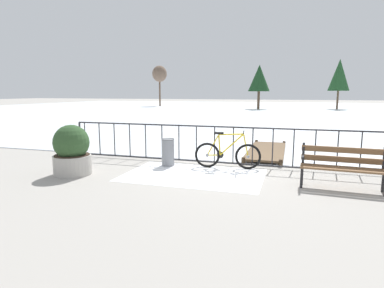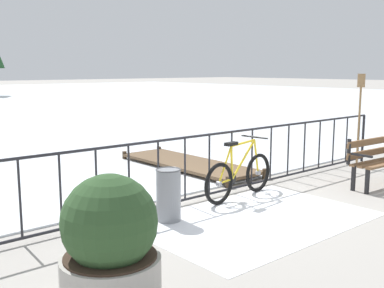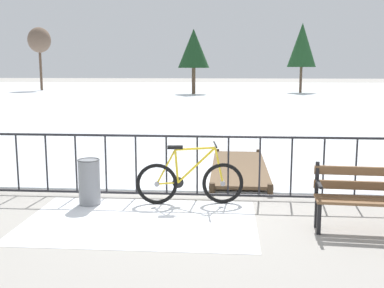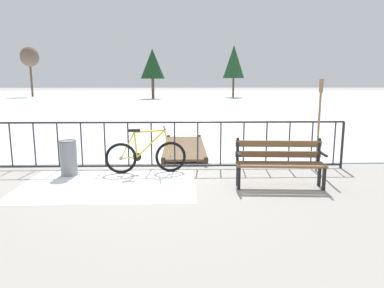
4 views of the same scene
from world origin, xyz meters
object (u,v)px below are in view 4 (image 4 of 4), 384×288
at_px(bicycle_near_railing, 146,156).
at_px(park_bench, 279,159).
at_px(trash_bin, 69,158).
at_px(oar_upright, 319,119).

distance_m(bicycle_near_railing, park_bench, 2.78).
height_order(park_bench, trash_bin, park_bench).
relative_size(bicycle_near_railing, park_bench, 1.05).
bearing_deg(bicycle_near_railing, park_bench, -22.33).
xyz_separation_m(bicycle_near_railing, oar_upright, (3.69, 0.03, 0.77)).
bearing_deg(park_bench, bicycle_near_railing, 157.67).
relative_size(park_bench, trash_bin, 2.22).
xyz_separation_m(trash_bin, oar_upright, (5.27, 0.19, 0.76)).
bearing_deg(trash_bin, oar_upright, 2.05).
bearing_deg(park_bench, trash_bin, 167.81).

